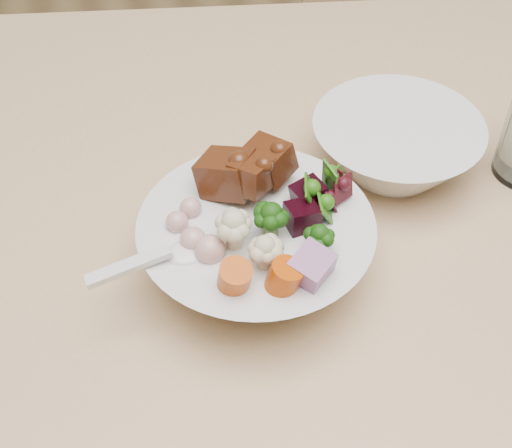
# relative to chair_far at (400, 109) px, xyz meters

# --- Properties ---
(chair_far) EXTENTS (0.47, 0.47, 0.85)m
(chair_far) POSITION_rel_chair_far_xyz_m (0.00, 0.00, 0.00)
(chair_far) COLOR tan
(chair_far) RESTS_ON ground
(food_bowl) EXTENTS (0.20, 0.20, 0.11)m
(food_bowl) POSITION_rel_chair_far_xyz_m (-0.45, -0.63, 0.40)
(food_bowl) COLOR silver
(food_bowl) RESTS_ON dining_table
(soup_spoon) EXTENTS (0.10, 0.03, 0.02)m
(soup_spoon) POSITION_rel_chair_far_xyz_m (-0.53, -0.65, 0.42)
(soup_spoon) COLOR silver
(soup_spoon) RESTS_ON food_bowl
(side_bowl) EXTENTS (0.17, 0.17, 0.06)m
(side_bowl) POSITION_rel_chair_far_xyz_m (-0.28, -0.53, 0.39)
(side_bowl) COLOR silver
(side_bowl) RESTS_ON dining_table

